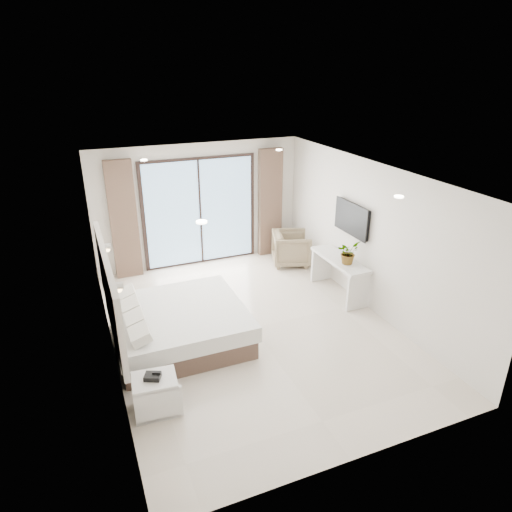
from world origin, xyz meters
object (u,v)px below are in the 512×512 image
Objects in this scene: console_desk at (339,268)px; bed at (178,325)px; nightstand at (156,395)px; armchair at (291,247)px.

bed is at bearing -172.30° from console_desk.
bed reaches higher than nightstand.
console_desk is (3.31, 0.45, 0.25)m from bed.
console_desk is at bearing 31.28° from nightstand.
bed is 1.41× the size of console_desk.
armchair reaches higher than console_desk.
armchair is at bearing 96.46° from console_desk.
console_desk is 1.70m from armchair.
armchair reaches higher than nightstand.
bed is 1.63m from nightstand.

